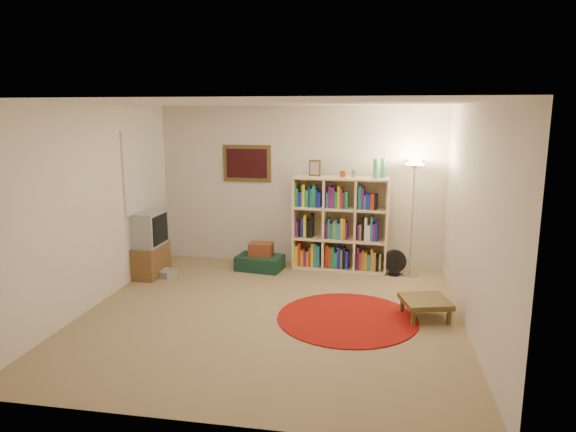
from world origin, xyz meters
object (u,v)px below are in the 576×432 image
at_px(floor_fan, 395,263).
at_px(side_table, 425,302).
at_px(tv_stand, 147,245).
at_px(bookshelf, 339,225).
at_px(suitcase, 260,263).
at_px(floor_lamp, 414,180).

bearing_deg(floor_fan, side_table, -84.62).
distance_m(tv_stand, side_table, 4.08).
bearing_deg(floor_fan, bookshelf, 161.31).
relative_size(floor_fan, suitcase, 0.53).
bearing_deg(tv_stand, suitcase, 20.48).
bearing_deg(tv_stand, bookshelf, 17.47).
xyz_separation_m(floor_lamp, floor_fan, (-0.23, -0.07, -1.23)).
bearing_deg(floor_lamp, floor_fan, -163.82).
relative_size(floor_lamp, floor_fan, 4.39).
distance_m(bookshelf, floor_lamp, 1.31).
height_order(floor_fan, tv_stand, tv_stand).
height_order(bookshelf, floor_fan, bookshelf).
distance_m(tv_stand, suitcase, 1.73).
xyz_separation_m(bookshelf, suitcase, (-1.20, -0.26, -0.59)).
relative_size(floor_lamp, tv_stand, 1.78).
xyz_separation_m(floor_lamp, suitcase, (-2.28, -0.13, -1.32)).
bearing_deg(bookshelf, suitcase, -164.06).
relative_size(tv_stand, suitcase, 1.30).
xyz_separation_m(floor_fan, side_table, (0.31, -1.60, 0.00)).
bearing_deg(suitcase, side_table, -24.82).
relative_size(floor_lamp, suitcase, 2.31).
bearing_deg(floor_lamp, bookshelf, 173.09).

